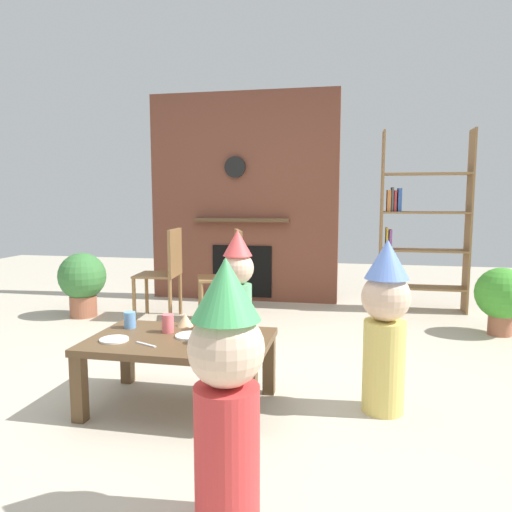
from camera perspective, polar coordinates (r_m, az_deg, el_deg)
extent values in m
plane|color=#BCB29E|center=(3.30, -4.04, -14.59)|extent=(12.00, 12.00, 0.00)
cube|color=brown|center=(5.70, -1.47, 6.83)|extent=(2.20, 0.18, 2.40)
cube|color=black|center=(5.67, -1.67, -1.79)|extent=(0.70, 0.02, 0.60)
cube|color=brown|center=(5.57, -1.78, 4.25)|extent=(1.10, 0.10, 0.04)
cylinder|color=black|center=(5.61, -2.48, 10.40)|extent=(0.24, 0.04, 0.24)
cube|color=olive|center=(5.38, 14.51, 3.94)|extent=(0.02, 0.28, 1.90)
cube|color=olive|center=(5.50, 23.72, 3.64)|extent=(0.02, 0.28, 1.90)
cube|color=olive|center=(5.50, 18.88, -3.50)|extent=(0.86, 0.28, 0.02)
cube|color=olive|center=(5.44, 19.04, 0.64)|extent=(0.86, 0.28, 0.02)
cube|color=olive|center=(5.41, 19.21, 4.85)|extent=(0.86, 0.28, 0.02)
cube|color=olive|center=(5.42, 19.38, 9.08)|extent=(0.86, 0.28, 0.02)
cube|color=#B23333|center=(5.44, 15.01, -2.47)|extent=(0.03, 0.20, 0.17)
cube|color=#3359A5|center=(5.44, 15.48, -2.25)|extent=(0.03, 0.20, 0.21)
cube|color=#3F8C4C|center=(5.45, 15.88, -2.32)|extent=(0.02, 0.20, 0.20)
cube|color=gold|center=(5.39, 15.09, 2.03)|extent=(0.02, 0.20, 0.22)
cube|color=#8C4C99|center=(5.39, 15.49, 1.92)|extent=(0.03, 0.20, 0.20)
cube|color=#D87F3F|center=(5.37, 15.31, 6.28)|extent=(0.04, 0.20, 0.22)
cube|color=#4C4C51|center=(5.38, 15.69, 6.43)|extent=(0.02, 0.20, 0.25)
cube|color=#B23333|center=(5.38, 16.00, 6.24)|extent=(0.02, 0.20, 0.22)
cube|color=#3359A5|center=(5.38, 16.48, 6.35)|extent=(0.04, 0.20, 0.24)
cube|color=brown|center=(2.86, -8.95, -9.88)|extent=(1.03, 0.66, 0.04)
cube|color=brown|center=(2.88, -20.06, -14.41)|extent=(0.07, 0.07, 0.37)
cube|color=brown|center=(2.54, -0.73, -16.87)|extent=(0.07, 0.07, 0.37)
cube|color=brown|center=(3.35, -14.89, -11.16)|extent=(0.07, 0.07, 0.37)
cube|color=brown|center=(3.07, 1.54, -12.63)|extent=(0.07, 0.07, 0.37)
cylinder|color=#E5666B|center=(2.99, -6.64, -7.81)|extent=(0.07, 0.07, 0.09)
cylinder|color=#669EE0|center=(3.11, -14.61, -7.29)|extent=(0.07, 0.07, 0.10)
cylinder|color=#E5666B|center=(2.97, -10.32, -7.79)|extent=(0.07, 0.07, 0.11)
cylinder|color=#E5666B|center=(2.72, -6.16, -9.26)|extent=(0.08, 0.08, 0.09)
cylinder|color=white|center=(2.88, -16.33, -9.41)|extent=(0.16, 0.16, 0.01)
cylinder|color=white|center=(2.86, -7.69, -9.27)|extent=(0.18, 0.18, 0.01)
cone|color=#EAC68C|center=(3.09, -8.32, -7.43)|extent=(0.10, 0.10, 0.08)
cube|color=silver|center=(2.76, -12.81, -10.09)|extent=(0.14, 0.08, 0.01)
cylinder|color=#D13838|center=(1.92, -3.42, -22.49)|extent=(0.24, 0.24, 0.54)
sphere|color=beige|center=(1.76, -3.52, -10.83)|extent=(0.28, 0.28, 0.28)
cone|color=#4CB766|center=(1.70, -3.57, -3.87)|extent=(0.25, 0.25, 0.22)
cylinder|color=#E0CC66|center=(2.90, 14.78, -12.43)|extent=(0.24, 0.24, 0.52)
sphere|color=beige|center=(2.79, 15.03, -4.68)|extent=(0.27, 0.27, 0.27)
cone|color=#668CE5|center=(2.76, 15.17, -0.36)|extent=(0.24, 0.24, 0.22)
cylinder|color=#66B27F|center=(3.99, -2.14, -6.93)|extent=(0.23, 0.23, 0.51)
sphere|color=beige|center=(3.92, -2.17, -1.43)|extent=(0.26, 0.26, 0.26)
cone|color=#EA4C4C|center=(3.89, -2.18, 1.57)|extent=(0.24, 0.24, 0.21)
cube|color=olive|center=(4.94, -11.52, -2.18)|extent=(0.43, 0.43, 0.02)
cube|color=olive|center=(4.85, -9.51, 0.50)|extent=(0.06, 0.40, 0.45)
cylinder|color=olive|center=(5.20, -12.72, -4.27)|extent=(0.04, 0.04, 0.43)
cylinder|color=olive|center=(4.87, -14.13, -5.07)|extent=(0.04, 0.04, 0.43)
cylinder|color=olive|center=(5.09, -8.89, -4.42)|extent=(0.04, 0.04, 0.43)
cylinder|color=olive|center=(4.76, -10.06, -5.26)|extent=(0.04, 0.04, 0.43)
cube|color=olive|center=(4.65, -4.34, -2.63)|extent=(0.51, 0.51, 0.02)
cube|color=olive|center=(4.63, -2.08, 0.29)|extent=(0.17, 0.39, 0.45)
cylinder|color=olive|center=(4.86, -6.60, -4.94)|extent=(0.04, 0.04, 0.43)
cylinder|color=olive|center=(4.51, -6.42, -5.88)|extent=(0.04, 0.04, 0.43)
cylinder|color=olive|center=(4.88, -2.36, -4.83)|extent=(0.04, 0.04, 0.43)
cylinder|color=olive|center=(4.53, -1.85, -5.75)|extent=(0.04, 0.04, 0.43)
cylinder|color=#9E5B42|center=(4.83, 26.74, -7.23)|extent=(0.20, 0.20, 0.18)
sphere|color=green|center=(4.77, 26.92, -3.93)|extent=(0.45, 0.45, 0.45)
cylinder|color=#9E5B42|center=(5.27, -19.62, -5.56)|extent=(0.27, 0.27, 0.22)
sphere|color=#3A7739|center=(5.21, -19.76, -2.24)|extent=(0.47, 0.47, 0.47)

